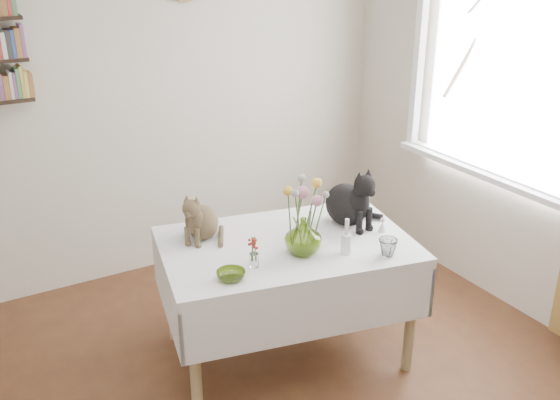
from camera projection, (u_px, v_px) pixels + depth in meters
room at (300, 226)px, 2.45m from camera, size 4.08×4.58×2.58m
window at (497, 94)px, 3.94m from camera, size 0.12×1.52×1.32m
dining_table at (286, 271)px, 3.54m from camera, size 1.53×1.15×0.74m
tabby_cat at (201, 213)px, 3.47m from camera, size 0.32×0.31×0.30m
black_cat at (347, 194)px, 3.63m from camera, size 0.29×0.35×0.37m
flower_vase at (303, 236)px, 3.30m from camera, size 0.23×0.23×0.21m
green_bowl at (231, 275)px, 3.08m from camera, size 0.18×0.18×0.05m
drinking_glass at (388, 247)px, 3.30m from camera, size 0.12×0.12×0.09m
candlestick at (346, 242)px, 3.32m from camera, size 0.06×0.06×0.20m
berry_jar at (254, 252)px, 3.17m from camera, size 0.05×0.05×0.19m
porcelain_figurine at (382, 226)px, 3.58m from camera, size 0.05×0.05×0.09m
flower_bouquet at (303, 194)px, 3.22m from camera, size 0.17×0.13×0.39m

